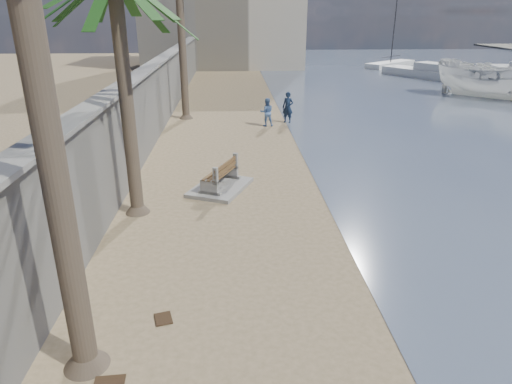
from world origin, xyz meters
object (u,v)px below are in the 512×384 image
boat_cruiser (496,77)px  sailboat_west (390,64)px  person_b (267,111)px  yacht_far (425,74)px  bench_far (220,177)px  person_a (288,105)px

boat_cruiser → sailboat_west: bearing=46.1°
person_b → yacht_far: bearing=-135.5°
bench_far → yacht_far: yacht_far is taller
person_a → boat_cruiser: bearing=52.3°
boat_cruiser → yacht_far: (-0.62, 11.49, -1.20)m
person_b → sailboat_west: size_ratio=0.16×
bench_far → boat_cruiser: 26.94m
person_b → boat_cruiser: 19.43m
bench_far → yacht_far: (19.55, 29.31, -0.11)m
sailboat_west → yacht_far: bearing=-88.2°
boat_cruiser → person_a: bearing=157.3°
person_b → boat_cruiser: boat_cruiser is taller
bench_far → person_a: (3.75, 10.64, 0.58)m
yacht_far → sailboat_west: size_ratio=0.82×
sailboat_west → person_b: bearing=-120.2°
boat_cruiser → yacht_far: boat_cruiser is taller
bench_far → sailboat_west: 43.28m
person_a → boat_cruiser: boat_cruiser is taller
bench_far → person_a: size_ratio=1.43×
person_b → bench_far: bearing=71.9°
person_b → sailboat_west: sailboat_west is taller
bench_far → boat_cruiser: boat_cruiser is taller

